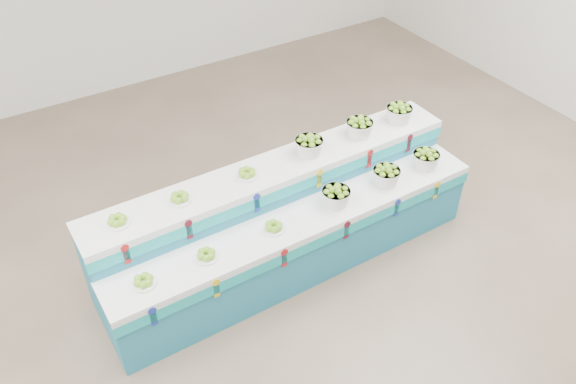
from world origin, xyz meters
The scene contains 14 objects.
ground centered at (0.00, 0.00, 0.00)m, with size 10.00×10.00×0.00m, color brown.
display_stand centered at (0.27, 0.66, 0.51)m, with size 3.83×0.99×1.02m, color teal, non-canonical shape.
plate_lower_left centered at (-1.27, 0.42, 0.76)m, with size 0.21×0.21×0.09m, color white.
plate_lower_mid centered at (-0.70, 0.42, 0.76)m, with size 0.21×0.21×0.09m, color white.
plate_lower_right centered at (-0.03, 0.42, 0.76)m, with size 0.21×0.21×0.09m, color white.
basket_lower_left centered at (0.66, 0.43, 0.82)m, with size 0.28×0.28×0.20m, color silver, non-canonical shape.
basket_lower_mid centered at (1.27, 0.43, 0.82)m, with size 0.28×0.28×0.20m, color silver, non-canonical shape.
basket_lower_right centered at (1.78, 0.43, 0.82)m, with size 0.28×0.28×0.20m, color silver, non-canonical shape.
plate_upper_left centered at (-1.27, 0.89, 1.06)m, with size 0.21×0.21×0.09m, color white.
plate_upper_mid centered at (-0.70, 0.89, 1.06)m, with size 0.21×0.21×0.09m, color white.
plate_upper_right centered at (-0.03, 0.90, 1.06)m, with size 0.21×0.21×0.09m, color white.
basket_upper_left centered at (0.65, 0.90, 1.12)m, with size 0.28×0.28×0.20m, color silver, non-canonical shape.
basket_upper_mid centered at (1.26, 0.90, 1.12)m, with size 0.28×0.28×0.20m, color silver, non-canonical shape.
basket_upper_right centered at (1.78, 0.91, 1.12)m, with size 0.28×0.28×0.20m, color silver, non-canonical shape.
Camera 1 is at (-1.96, -2.97, 4.35)m, focal length 36.63 mm.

